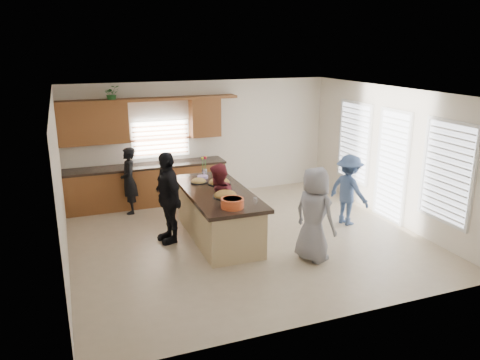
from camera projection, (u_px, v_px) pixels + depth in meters
name	position (u px, v px, depth m)	size (l,w,h in m)	color
floor	(246.00, 238.00, 9.07)	(6.50, 6.50, 0.00)	#C3AF91
room_shell	(247.00, 142.00, 8.53)	(6.52, 6.02, 2.81)	silver
back_cabinetry	(144.00, 166.00, 10.77)	(4.08, 0.66, 2.46)	brown
right_wall_glazing	(393.00, 159.00, 9.67)	(0.06, 4.00, 2.25)	white
island	(218.00, 215.00, 9.00)	(1.17, 2.71, 0.95)	tan
platter_front	(225.00, 196.00, 8.49)	(0.47, 0.47, 0.19)	black
platter_mid	(219.00, 183.00, 9.29)	(0.46, 0.46, 0.19)	black
platter_back	(199.00, 181.00, 9.36)	(0.34, 0.34, 0.14)	black
salad_bowl	(232.00, 203.00, 7.92)	(0.39, 0.39, 0.17)	#E9592A
clear_cup	(255.00, 201.00, 8.15)	(0.08, 0.08, 0.10)	white
plate_stack	(203.00, 177.00, 9.69)	(0.22, 0.22, 0.05)	#BE9AE0
flower_vase	(204.00, 165.00, 9.83)	(0.14, 0.14, 0.42)	silver
potted_plant	(112.00, 94.00, 10.18)	(0.33, 0.28, 0.36)	#2C6D2B
woman_left_back	(129.00, 181.00, 10.26)	(0.54, 0.35, 1.48)	black
woman_left_mid	(218.00, 203.00, 8.78)	(0.73, 0.57, 1.50)	maroon
woman_left_front	(168.00, 197.00, 8.73)	(1.02, 0.43, 1.74)	black
woman_right_back	(349.00, 190.00, 9.62)	(0.95, 0.55, 1.48)	#384E7A
woman_right_front	(314.00, 214.00, 7.97)	(0.81, 0.53, 1.66)	gray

